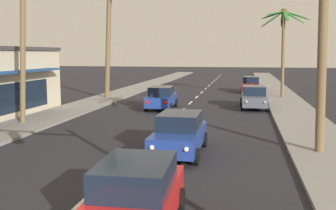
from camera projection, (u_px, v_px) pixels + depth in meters
sidewalk_right at (297, 116)px, 24.90m from camera, size 3.20×110.00×0.14m
sidewalk_left at (73, 109)px, 27.89m from camera, size 3.20×110.00×0.14m
lane_markings at (186, 113)px, 26.56m from camera, size 4.28×89.42×0.01m
sedan_lead_at_stop_bar at (135, 198)px, 8.63m from camera, size 2.09×4.51×1.68m
sedan_third_in_queue at (180, 133)px, 15.66m from camera, size 1.97×4.46×1.68m
sedan_oncoming_far at (161, 98)px, 28.22m from camera, size 2.10×4.51×1.68m
sedan_parked_nearest_kerb at (251, 84)px, 40.14m from camera, size 2.04×4.49×1.68m
sedan_parked_mid_kerb at (254, 97)px, 28.54m from camera, size 2.04×4.49×1.68m
palm_left_second at (23, 1)px, 21.22m from camera, size 4.19×4.15×9.40m
palm_left_third at (109, 26)px, 33.85m from camera, size 3.78×3.63×10.04m
palm_right_farthest at (284, 29)px, 34.33m from camera, size 4.33×4.33×8.07m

